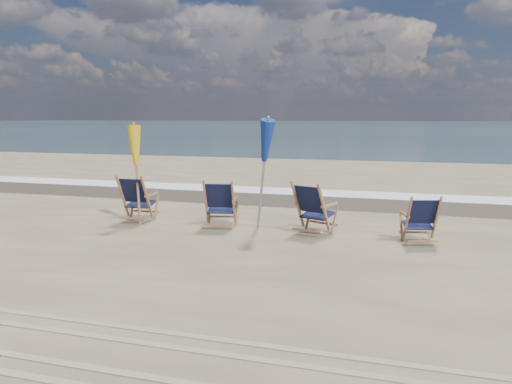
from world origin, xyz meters
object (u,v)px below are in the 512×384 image
Objects in this scene: beach_chair_0 at (147,199)px; beach_chair_2 at (324,210)px; umbrella_yellow at (136,150)px; umbrella_blue at (262,143)px; beach_chair_3 at (436,220)px; beach_chair_1 at (233,204)px.

beach_chair_2 is (3.92, -0.19, 0.00)m from beach_chair_0.
umbrella_yellow is 2.80m from umbrella_blue.
beach_chair_0 is 0.51× the size of umbrella_yellow.
umbrella_yellow reaches higher than beach_chair_0.
beach_chair_3 is (5.99, -0.17, -0.07)m from beach_chair_0.
beach_chair_2 is 2.06m from beach_chair_3.
umbrella_yellow reaches higher than beach_chair_3.
beach_chair_0 is 2.92m from umbrella_blue.
beach_chair_3 is 6.26m from umbrella_yellow.
umbrella_blue reaches higher than beach_chair_3.
beach_chair_0 is 0.46× the size of umbrella_blue.
beach_chair_2 is 1.17× the size of beach_chair_3.
umbrella_blue is (2.79, 0.12, 0.21)m from umbrella_yellow.
beach_chair_1 is 2.42m from umbrella_yellow.
umbrella_blue is at bearing 168.60° from beach_chair_1.
umbrella_blue is (-1.29, 0.21, 1.27)m from beach_chair_2.
beach_chair_0 is 1.16× the size of beach_chair_3.
beach_chair_1 is at bearing -18.98° from beach_chair_3.
beach_chair_3 is at bearing 177.63° from beach_chair_0.
beach_chair_2 is at bearing 176.58° from beach_chair_0.
beach_chair_2 is 0.46× the size of umbrella_blue.
beach_chair_0 is 2.00m from beach_chair_1.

